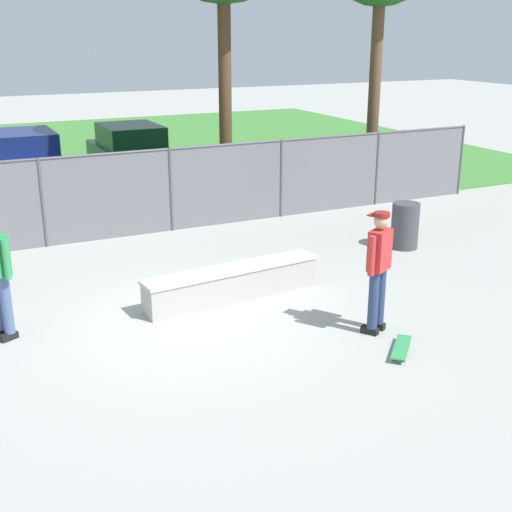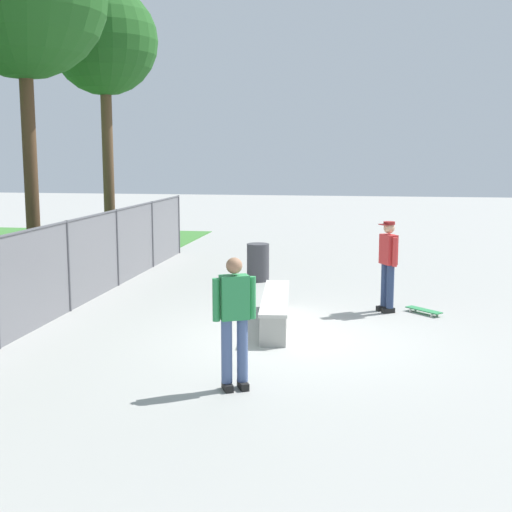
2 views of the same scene
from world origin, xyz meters
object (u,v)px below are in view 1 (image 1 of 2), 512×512
object	(u,v)px
skateboarder	(379,266)
car_blue	(26,162)
car_green	(133,154)
concrete_ledge	(233,283)
skateboard	(401,348)
trash_bin	(405,226)

from	to	relation	value
skateboarder	car_blue	xyz separation A→B (m)	(-3.36, 11.70, -0.19)
car_blue	car_green	size ratio (longest dim) A/B	1.00
car_green	car_blue	bearing A→B (deg)	-179.79
concrete_ledge	skateboarder	distance (m)	2.63
car_blue	car_green	world-z (taller)	same
concrete_ledge	skateboard	size ratio (longest dim) A/B	4.44
car_blue	car_green	bearing A→B (deg)	0.21
car_blue	trash_bin	world-z (taller)	car_blue
trash_bin	skateboard	bearing A→B (deg)	-127.79
skateboarder	trash_bin	size ratio (longest dim) A/B	1.95
skateboarder	car_green	xyz separation A→B (m)	(-0.36, 11.71, -0.19)
skateboard	concrete_ledge	bearing A→B (deg)	115.13
skateboarder	car_blue	bearing A→B (deg)	106.03
car_green	trash_bin	size ratio (longest dim) A/B	4.46
skateboarder	car_green	bearing A→B (deg)	91.78
skateboarder	car_blue	world-z (taller)	skateboarder
concrete_ledge	trash_bin	xyz separation A→B (m)	(4.31, 1.02, 0.19)
concrete_ledge	skateboarder	size ratio (longest dim) A/B	1.72
concrete_ledge	car_green	world-z (taller)	car_green
skateboard	skateboarder	bearing A→B (deg)	84.55
skateboarder	car_blue	distance (m)	12.17
skateboard	car_blue	distance (m)	12.88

